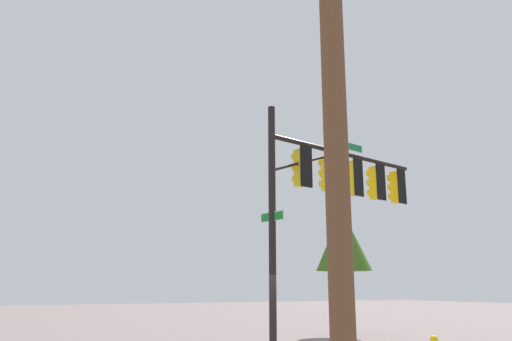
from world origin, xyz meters
name	(u,v)px	position (x,y,z in m)	size (l,w,h in m)	color
signal_pole_assembly	(336,188)	(2.63, 0.58, 5.20)	(6.48, 2.02, 7.24)	black
utility_pole	(335,112)	(-3.09, -7.15, 4.31)	(1.20, 1.49, 8.39)	brown
tree_mid	(343,240)	(8.50, 8.13, 4.43)	(2.69, 2.69, 5.95)	brown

